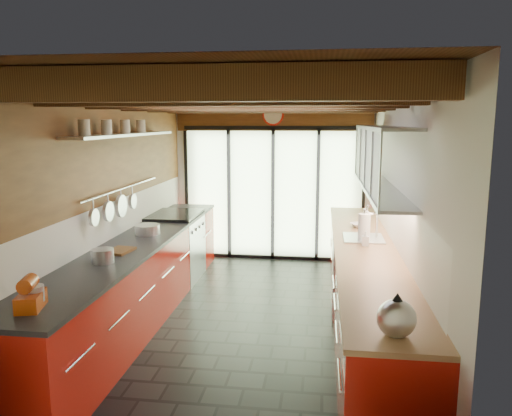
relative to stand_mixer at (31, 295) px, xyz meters
name	(u,v)px	position (x,y,z in m)	size (l,w,h in m)	color
ground	(249,322)	(1.27, 2.12, -1.02)	(5.50, 5.50, 0.00)	black
room_shell	(249,177)	(1.27, 2.12, 0.64)	(5.50, 5.50, 5.50)	silver
ceiling_beams	(253,102)	(1.27, 2.50, 1.44)	(3.14, 5.06, 4.90)	#593316
glass_door	(273,159)	(1.27, 4.82, 0.64)	(2.95, 0.10, 2.90)	#C6EAAD
left_counter	(140,279)	(-0.01, 2.12, -0.56)	(0.68, 5.00, 0.92)	#AE170C
range_stove	(176,247)	(-0.01, 3.57, -0.55)	(0.66, 0.90, 0.97)	silver
right_counter	(365,288)	(2.54, 2.13, -0.56)	(0.68, 5.00, 0.92)	#AE170C
sink_assembly	(365,235)	(2.56, 2.52, -0.06)	(0.45, 0.52, 0.43)	silver
upper_cabinets_right	(382,159)	(2.70, 2.42, 0.83)	(0.34, 3.00, 3.00)	silver
left_wall_fixtures	(123,154)	(-0.20, 2.27, 0.86)	(0.28, 2.60, 0.96)	silver
stand_mixer	(31,295)	(0.00, 0.00, 0.00)	(0.22, 0.30, 0.25)	#B93F0E
pot_large	(103,256)	(0.00, 1.19, -0.03)	(0.21, 0.21, 0.13)	silver
pot_small	(147,229)	(0.00, 2.42, -0.04)	(0.30, 0.30, 0.11)	silver
cutting_board	(120,251)	(0.00, 1.59, -0.08)	(0.22, 0.31, 0.03)	brown
kettle	(397,316)	(2.54, -0.13, 0.03)	(0.29, 0.33, 0.29)	silver
paper_towel	(364,227)	(2.54, 2.42, 0.06)	(0.15, 0.15, 0.37)	white
soap_bottle	(366,238)	(2.54, 2.19, -0.02)	(0.07, 0.08, 0.16)	silver
bowl	(359,225)	(2.54, 3.16, -0.07)	(0.22, 0.22, 0.05)	silver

